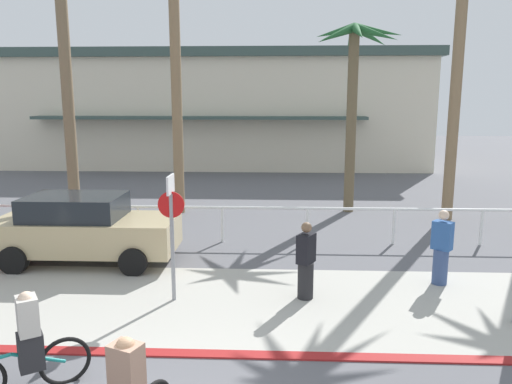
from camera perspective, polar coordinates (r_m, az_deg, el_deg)
The scene contains 13 objects.
ground_plane at distance 15.62m, azimuth -3.26°, elevation -4.19°, with size 80.00×80.00×0.00m, color #5B5B60.
sidewalk_strip at distance 10.17m, azimuth -6.61°, elevation -12.54°, with size 44.00×4.00×0.02m, color #ADAAA0.
curb_paint at distance 8.39m, azimuth -8.86°, elevation -17.86°, with size 44.00×0.24×0.03m, color maroon.
building_backdrop at distance 32.83m, azimuth -4.97°, elevation 9.56°, with size 26.03×12.49×6.71m.
rail_fence at distance 13.97m, azimuth -3.92°, elevation -2.43°, with size 19.25×0.08×1.04m.
stop_sign_bike_lane at distance 9.84m, azimuth -9.68°, elevation -3.18°, with size 0.52×0.56×2.56m.
palm_tree_2 at distance 17.00m, azimuth -21.38°, elevation 17.13°, with size 2.94×3.43×8.52m.
palm_tree_3 at distance 17.70m, azimuth -9.44°, elevation 19.42°, with size 3.26×2.73×9.70m.
palm_tree_4 at distance 17.83m, azimuth 11.25°, elevation 13.84°, with size 2.97×3.42×6.53m.
car_tan_1 at distance 12.93m, azimuth -19.16°, elevation -3.95°, with size 4.40×2.02×1.69m.
cyclist_teal_0 at distance 7.72m, azimuth -24.89°, elevation -15.79°, with size 1.55×1.06×1.50m.
pedestrian_0 at distance 11.51m, azimuth 20.54°, elevation -6.34°, with size 0.47×0.46×1.67m.
pedestrian_1 at distance 10.10m, azimuth 5.75°, elevation -8.27°, with size 0.44×0.48×1.60m.
Camera 1 is at (1.55, -5.02, 4.01)m, focal length 34.78 mm.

